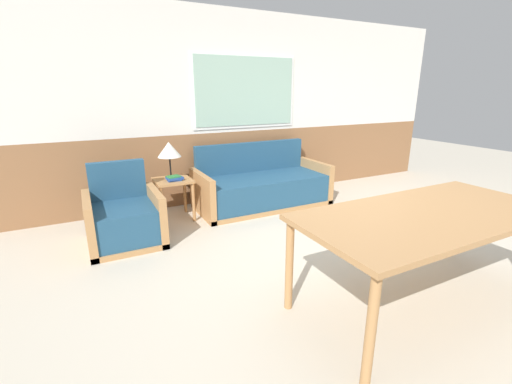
# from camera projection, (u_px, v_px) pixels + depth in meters

# --- Properties ---
(ground_plane) EXTENTS (16.00, 16.00, 0.00)m
(ground_plane) POSITION_uv_depth(u_px,v_px,m) (374.00, 265.00, 3.32)
(ground_plane) COLOR beige
(wall_back) EXTENTS (7.20, 0.09, 2.70)m
(wall_back) POSITION_uv_depth(u_px,v_px,m) (252.00, 108.00, 5.16)
(wall_back) COLOR #8E603D
(wall_back) RESTS_ON ground_plane
(couch) EXTENTS (1.90, 0.85, 0.87)m
(couch) POSITION_uv_depth(u_px,v_px,m) (262.00, 188.00, 4.95)
(couch) COLOR #B27F4C
(couch) RESTS_ON ground_plane
(armchair) EXTENTS (0.77, 0.77, 0.86)m
(armchair) POSITION_uv_depth(u_px,v_px,m) (125.00, 220.00, 3.74)
(armchair) COLOR #B27F4C
(armchair) RESTS_ON ground_plane
(side_table) EXTENTS (0.46, 0.46, 0.53)m
(side_table) POSITION_uv_depth(u_px,v_px,m) (173.00, 187.00, 4.38)
(side_table) COLOR #B27F4C
(side_table) RESTS_ON ground_plane
(table_lamp) EXTENTS (0.30, 0.30, 0.46)m
(table_lamp) POSITION_uv_depth(u_px,v_px,m) (169.00, 150.00, 4.31)
(table_lamp) COLOR black
(table_lamp) RESTS_ON side_table
(book_stack) EXTENTS (0.21, 0.16, 0.06)m
(book_stack) POSITION_uv_depth(u_px,v_px,m) (174.00, 178.00, 4.27)
(book_stack) COLOR #234799
(book_stack) RESTS_ON side_table
(dining_table) EXTENTS (2.02, 0.94, 0.77)m
(dining_table) POSITION_uv_depth(u_px,v_px,m) (429.00, 220.00, 2.54)
(dining_table) COLOR #B27F4C
(dining_table) RESTS_ON ground_plane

